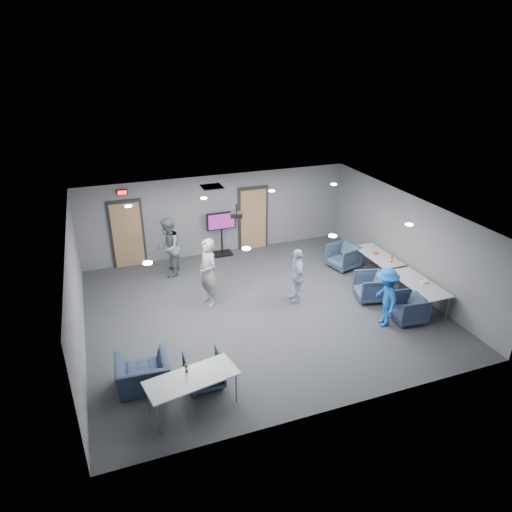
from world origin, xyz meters
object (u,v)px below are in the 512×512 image
object	(u,v)px
table_right_b	(419,284)
tv_stand	(222,231)
person_c	(297,275)
chair_front_b	(143,374)
person_a	(208,272)
table_right_a	(378,256)
bottle_right	(392,259)
person_b	(168,248)
person_d	(386,297)
chair_right_b	(371,287)
chair_right_a	(343,256)
chair_right_c	(408,308)
table_front_left	(192,379)
projector	(237,215)
bottle_front	(186,368)
chair_front_a	(204,370)

from	to	relation	value
table_right_b	tv_stand	xyz separation A→B (m)	(-3.99, 5.08, 0.17)
person_c	chair_front_b	distance (m)	4.97
person_a	table_right_a	world-z (taller)	person_a
person_c	bottle_right	xyz separation A→B (m)	(3.00, -0.06, 0.04)
chair_front_b	person_c	bearing A→B (deg)	-150.52
person_b	person_d	bearing A→B (deg)	62.46
table_right_b	bottle_right	xyz separation A→B (m)	(0.08, 1.35, 0.13)
chair_right_b	chair_right_a	bearing A→B (deg)	-173.51
bottle_right	person_a	bearing A→B (deg)	172.15
chair_right_c	table_front_left	size ratio (longest dim) A/B	0.43
person_c	projector	distance (m)	2.33
chair_front_b	person_b	bearing A→B (deg)	-102.92
table_right_a	projector	xyz separation A→B (m)	(-4.32, 0.41, 1.72)
chair_front_b	projector	world-z (taller)	projector
bottle_front	projector	xyz separation A→B (m)	(2.26, 3.78, 1.58)
person_a	table_front_left	distance (m)	3.98
table_right_a	bottle_right	bearing A→B (deg)	-171.27
chair_front_a	person_d	bearing A→B (deg)	-171.83
person_b	table_front_left	distance (m)	5.89
chair_right_b	tv_stand	world-z (taller)	tv_stand
person_a	chair_right_c	bearing A→B (deg)	45.05
person_b	chair_right_b	bearing A→B (deg)	73.37
person_d	bottle_right	world-z (taller)	person_d
projector	bottle_right	bearing A→B (deg)	8.23
person_b	person_a	bearing A→B (deg)	35.88
chair_front_a	table_front_left	xyz separation A→B (m)	(-0.37, -0.60, 0.33)
person_b	table_right_b	world-z (taller)	person_b
chair_front_a	table_right_a	bearing A→B (deg)	-153.69
chair_front_b	bottle_front	size ratio (longest dim) A/B	4.22
person_d	bottle_front	xyz separation A→B (m)	(-5.24, -1.05, 0.04)
tv_stand	table_right_b	bearing A→B (deg)	-51.82
table_front_left	chair_right_b	bearing A→B (deg)	13.06
chair_right_a	table_front_left	bearing A→B (deg)	-65.93
table_front_left	tv_stand	bearing A→B (deg)	58.81
bottle_front	projector	size ratio (longest dim) A/B	0.65
bottle_right	chair_front_b	bearing A→B (deg)	-164.19
table_right_b	chair_right_b	bearing A→B (deg)	49.94
bottle_right	person_d	bearing A→B (deg)	-128.66
person_c	tv_stand	world-z (taller)	person_c
person_d	chair_right_c	size ratio (longest dim) A/B	1.93
person_b	bottle_front	xyz separation A→B (m)	(-0.67, -5.65, -0.09)
person_c	person_b	bearing A→B (deg)	-120.58
table_right_a	projector	world-z (taller)	projector
table_front_left	bottle_front	size ratio (longest dim) A/B	7.40
person_a	bottle_front	xyz separation A→B (m)	(-1.36, -3.56, -0.13)
person_b	chair_right_a	world-z (taller)	person_b
table_front_left	chair_front_a	bearing A→B (deg)	47.46
person_b	chair_right_c	distance (m)	7.06
table_front_left	tv_stand	xyz separation A→B (m)	(2.54, 6.75, 0.17)
person_d	chair_front_a	size ratio (longest dim) A/B	2.02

